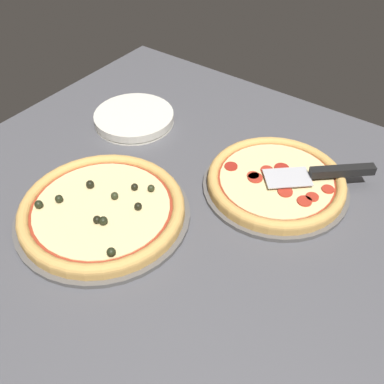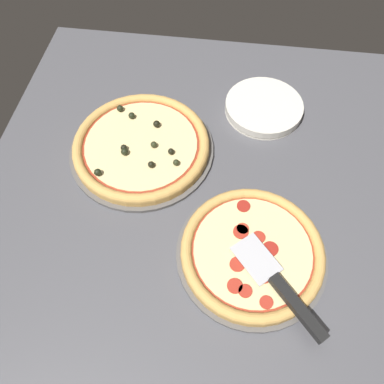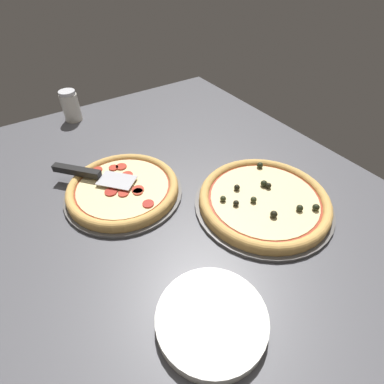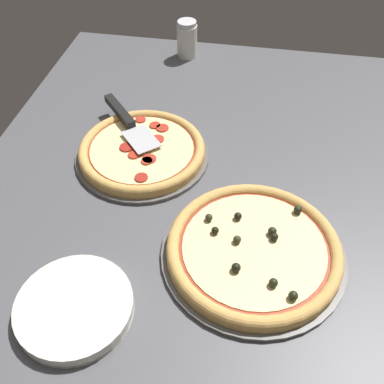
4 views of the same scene
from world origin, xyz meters
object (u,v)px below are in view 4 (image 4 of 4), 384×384
pizza_front (142,150)px  pizza_back (254,249)px  plate_stack (75,307)px  parmesan_shaker (187,39)px  serving_spatula (124,116)px

pizza_front → pizza_back: (25.61, 29.81, 0.01)cm
pizza_back → plate_stack: size_ratio=1.63×
pizza_back → plate_stack: bearing=-59.4°
parmesan_shaker → pizza_back: bearing=20.0°
serving_spatula → parmesan_shaker: 43.01cm
pizza_front → pizza_back: bearing=49.3°
pizza_front → serving_spatula: bearing=-143.1°
serving_spatula → parmesan_shaker: (-42.05, 8.96, 1.14)cm
pizza_front → plate_stack: pizza_front is taller
pizza_back → serving_spatula: serving_spatula is taller
pizza_back → serving_spatula: (-35.34, -37.12, 2.29)cm
pizza_front → parmesan_shaker: (-51.78, 1.65, 3.45)cm
plate_stack → pizza_back: bearing=120.6°
serving_spatula → plate_stack: bearing=6.4°
serving_spatula → parmesan_shaker: size_ratio=1.83×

